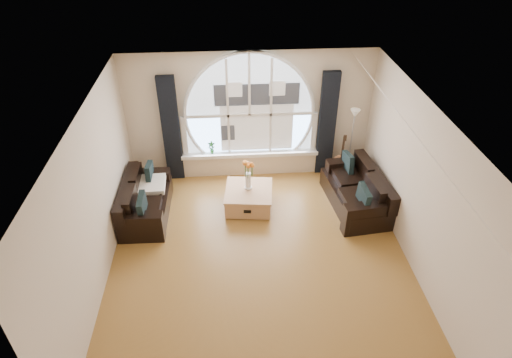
% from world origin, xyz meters
% --- Properties ---
extents(ground, '(5.00, 5.50, 0.01)m').
position_xyz_m(ground, '(0.00, 0.00, 0.00)').
color(ground, brown).
rests_on(ground, ground).
extents(ceiling, '(5.00, 5.50, 0.01)m').
position_xyz_m(ceiling, '(0.00, 0.00, 2.70)').
color(ceiling, silver).
rests_on(ceiling, ground).
extents(wall_back, '(5.00, 0.01, 2.70)m').
position_xyz_m(wall_back, '(0.00, 2.75, 1.35)').
color(wall_back, beige).
rests_on(wall_back, ground).
extents(wall_left, '(0.01, 5.50, 2.70)m').
position_xyz_m(wall_left, '(-2.50, 0.00, 1.35)').
color(wall_left, beige).
rests_on(wall_left, ground).
extents(wall_right, '(0.01, 5.50, 2.70)m').
position_xyz_m(wall_right, '(2.50, 0.00, 1.35)').
color(wall_right, beige).
rests_on(wall_right, ground).
extents(attic_slope, '(0.92, 5.50, 0.72)m').
position_xyz_m(attic_slope, '(2.20, 0.00, 2.35)').
color(attic_slope, silver).
rests_on(attic_slope, ground).
extents(arched_window, '(2.60, 0.06, 2.15)m').
position_xyz_m(arched_window, '(0.00, 2.72, 1.62)').
color(arched_window, silver).
rests_on(arched_window, wall_back).
extents(window_sill, '(2.90, 0.22, 0.08)m').
position_xyz_m(window_sill, '(0.00, 2.65, 0.51)').
color(window_sill, white).
rests_on(window_sill, wall_back).
extents(window_frame, '(2.76, 0.08, 2.15)m').
position_xyz_m(window_frame, '(0.00, 2.69, 1.62)').
color(window_frame, white).
rests_on(window_frame, wall_back).
extents(neighbor_house, '(1.70, 0.02, 1.50)m').
position_xyz_m(neighbor_house, '(0.15, 2.71, 1.50)').
color(neighbor_house, silver).
rests_on(neighbor_house, wall_back).
extents(curtain_left, '(0.35, 0.12, 2.30)m').
position_xyz_m(curtain_left, '(-1.60, 2.63, 1.15)').
color(curtain_left, black).
rests_on(curtain_left, ground).
extents(curtain_right, '(0.35, 0.12, 2.30)m').
position_xyz_m(curtain_right, '(1.60, 2.63, 1.15)').
color(curtain_right, black).
rests_on(curtain_right, ground).
extents(sofa_left, '(0.84, 1.64, 0.72)m').
position_xyz_m(sofa_left, '(-2.06, 1.37, 0.40)').
color(sofa_left, black).
rests_on(sofa_left, ground).
extents(sofa_right, '(1.06, 1.83, 0.77)m').
position_xyz_m(sofa_right, '(1.98, 1.36, 0.40)').
color(sofa_right, black).
rests_on(sofa_right, ground).
extents(coffee_chest, '(0.99, 0.99, 0.44)m').
position_xyz_m(coffee_chest, '(-0.10, 1.48, 0.22)').
color(coffee_chest, '#B17E52').
rests_on(coffee_chest, ground).
extents(throw_blanket, '(0.56, 0.56, 0.10)m').
position_xyz_m(throw_blanket, '(-1.98, 1.66, 0.50)').
color(throw_blanket, silver).
rests_on(throw_blanket, sofa_left).
extents(vase_flowers, '(0.24, 0.24, 0.70)m').
position_xyz_m(vase_flowers, '(-0.10, 1.55, 0.79)').
color(vase_flowers, white).
rests_on(vase_flowers, coffee_chest).
extents(floor_lamp, '(0.24, 0.24, 1.60)m').
position_xyz_m(floor_lamp, '(2.07, 2.37, 0.80)').
color(floor_lamp, '#B2B2B2').
rests_on(floor_lamp, ground).
extents(guitar, '(0.42, 0.35, 1.06)m').
position_xyz_m(guitar, '(1.92, 2.42, 0.53)').
color(guitar, '#9B5729').
rests_on(guitar, ground).
extents(potted_plant, '(0.15, 0.10, 0.28)m').
position_xyz_m(potted_plant, '(-0.81, 2.65, 0.69)').
color(potted_plant, '#1E6023').
rests_on(potted_plant, window_sill).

